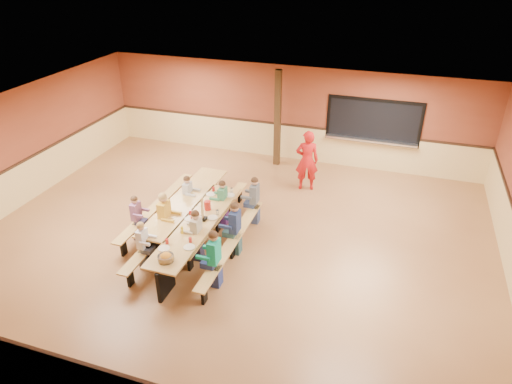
% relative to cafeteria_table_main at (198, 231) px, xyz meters
% --- Properties ---
extents(ground, '(12.00, 12.00, 0.00)m').
position_rel_cafeteria_table_main_xyz_m(ground, '(0.59, 0.65, -0.53)').
color(ground, brown).
rests_on(ground, ground).
extents(room_envelope, '(12.04, 10.04, 3.02)m').
position_rel_cafeteria_table_main_xyz_m(room_envelope, '(0.59, 0.65, 0.16)').
color(room_envelope, brown).
rests_on(room_envelope, ground).
extents(kitchen_pass_through, '(2.78, 0.28, 1.38)m').
position_rel_cafeteria_table_main_xyz_m(kitchen_pass_through, '(3.19, 5.61, 0.96)').
color(kitchen_pass_through, black).
rests_on(kitchen_pass_through, ground).
extents(structural_post, '(0.18, 0.18, 3.00)m').
position_rel_cafeteria_table_main_xyz_m(structural_post, '(0.39, 5.05, 0.97)').
color(structural_post, '#322210').
rests_on(structural_post, ground).
extents(cafeteria_table_main, '(1.91, 3.70, 0.74)m').
position_rel_cafeteria_table_main_xyz_m(cafeteria_table_main, '(0.00, 0.00, 0.00)').
color(cafeteria_table_main, tan).
rests_on(cafeteria_table_main, ground).
extents(cafeteria_table_second, '(1.91, 3.70, 0.74)m').
position_rel_cafeteria_table_main_xyz_m(cafeteria_table_second, '(-0.71, 0.86, 0.00)').
color(cafeteria_table_second, tan).
rests_on(cafeteria_table_second, ground).
extents(seated_child_white_left, '(0.34, 0.28, 1.15)m').
position_rel_cafeteria_table_main_xyz_m(seated_child_white_left, '(-0.83, -0.95, 0.05)').
color(seated_child_white_left, white).
rests_on(seated_child_white_left, ground).
extents(seated_adult_yellow, '(0.42, 0.34, 1.32)m').
position_rel_cafeteria_table_main_xyz_m(seated_adult_yellow, '(-0.83, 0.02, 0.13)').
color(seated_adult_yellow, gold).
rests_on(seated_adult_yellow, ground).
extents(seated_child_grey_left, '(0.35, 0.29, 1.17)m').
position_rel_cafeteria_table_main_xyz_m(seated_child_grey_left, '(-0.83, 1.22, 0.06)').
color(seated_child_grey_left, '#B2B2B2').
rests_on(seated_child_grey_left, ground).
extents(seated_child_teal_right, '(0.41, 0.33, 1.29)m').
position_rel_cafeteria_table_main_xyz_m(seated_child_teal_right, '(0.83, -0.99, 0.12)').
color(seated_child_teal_right, '#119A7C').
rests_on(seated_child_teal_right, ground).
extents(seated_child_navy_right, '(0.40, 0.33, 1.28)m').
position_rel_cafeteria_table_main_xyz_m(seated_child_navy_right, '(0.83, 0.19, 0.11)').
color(seated_child_navy_right, navy).
rests_on(seated_child_navy_right, ground).
extents(seated_child_char_right, '(0.38, 0.31, 1.24)m').
position_rel_cafeteria_table_main_xyz_m(seated_child_char_right, '(0.83, 1.55, 0.09)').
color(seated_child_char_right, '#53585E').
rests_on(seated_child_char_right, ground).
extents(seated_child_purple_sec, '(0.34, 0.28, 1.15)m').
position_rel_cafeteria_table_main_xyz_m(seated_child_purple_sec, '(-1.54, -0.03, 0.05)').
color(seated_child_purple_sec, '#86527E').
rests_on(seated_child_purple_sec, ground).
extents(seated_child_green_sec, '(0.36, 0.30, 1.19)m').
position_rel_cafeteria_table_main_xyz_m(seated_child_green_sec, '(0.11, 1.22, 0.07)').
color(seated_child_green_sec, '#377E57').
rests_on(seated_child_green_sec, ground).
extents(seated_child_tan_sec, '(0.38, 0.31, 1.23)m').
position_rel_cafeteria_table_main_xyz_m(seated_child_tan_sec, '(0.11, -0.29, 0.09)').
color(seated_child_tan_sec, '#B3A68C').
rests_on(seated_child_tan_sec, ground).
extents(standing_woman, '(0.73, 0.57, 1.76)m').
position_rel_cafeteria_table_main_xyz_m(standing_woman, '(1.64, 3.72, 0.35)').
color(standing_woman, red).
rests_on(standing_woman, ground).
extents(punch_pitcher, '(0.16, 0.16, 0.22)m').
position_rel_cafeteria_table_main_xyz_m(punch_pitcher, '(-0.02, 0.61, 0.32)').
color(punch_pitcher, '#AE1D17').
rests_on(punch_pitcher, cafeteria_table_main).
extents(chip_bowl, '(0.32, 0.32, 0.15)m').
position_rel_cafeteria_table_main_xyz_m(chip_bowl, '(-0.00, -1.44, 0.29)').
color(chip_bowl, orange).
rests_on(chip_bowl, cafeteria_table_main).
extents(napkin_dispenser, '(0.10, 0.14, 0.13)m').
position_rel_cafeteria_table_main_xyz_m(napkin_dispenser, '(0.09, -0.22, 0.28)').
color(napkin_dispenser, black).
rests_on(napkin_dispenser, cafeteria_table_main).
extents(condiment_mustard, '(0.06, 0.06, 0.17)m').
position_rel_cafeteria_table_main_xyz_m(condiment_mustard, '(-0.13, -0.48, 0.30)').
color(condiment_mustard, yellow).
rests_on(condiment_mustard, cafeteria_table_main).
extents(condiment_ketchup, '(0.06, 0.06, 0.17)m').
position_rel_cafeteria_table_main_xyz_m(condiment_ketchup, '(-0.11, -0.02, 0.30)').
color(condiment_ketchup, '#B2140F').
rests_on(condiment_ketchup, cafeteria_table_main).
extents(table_paddle, '(0.16, 0.16, 0.56)m').
position_rel_cafeteria_table_main_xyz_m(table_paddle, '(0.07, 0.16, 0.35)').
color(table_paddle, black).
rests_on(table_paddle, cafeteria_table_main).
extents(place_settings, '(0.65, 3.30, 0.11)m').
position_rel_cafeteria_table_main_xyz_m(place_settings, '(0.00, 0.00, 0.27)').
color(place_settings, beige).
rests_on(place_settings, cafeteria_table_main).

